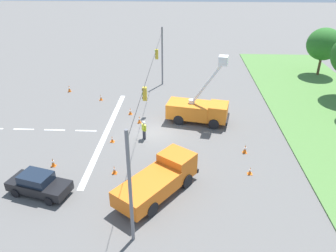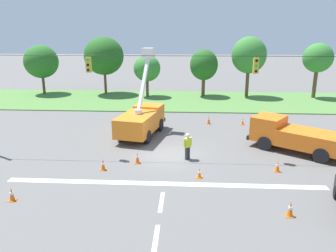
{
  "view_description": "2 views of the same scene",
  "coord_description": "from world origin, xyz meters",
  "px_view_note": "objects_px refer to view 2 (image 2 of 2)",
  "views": [
    {
      "loc": [
        26.74,
        2.7,
        14.58
      ],
      "look_at": [
        1.32,
        1.43,
        1.39
      ],
      "focal_mm": 35.0,
      "sensor_mm": 36.0,
      "label": 1
    },
    {
      "loc": [
        1.15,
        -20.75,
        8.08
      ],
      "look_at": [
        -0.1,
        0.96,
        1.76
      ],
      "focal_mm": 35.0,
      "sensor_mm": 36.0,
      "label": 2
    }
  ],
  "objects_px": {
    "traffic_cone_foreground_left": "(199,173)",
    "traffic_cone_far_right": "(290,209)",
    "traffic_cone_mid_left": "(12,194)",
    "traffic_cone_far_left": "(243,121)",
    "traffic_cone_near_bucket": "(278,166)",
    "traffic_cone_lane_edge_a": "(137,158)",
    "tree_west": "(104,56)",
    "utility_truck_bucket_lift": "(141,119)",
    "traffic_cone_centre_line": "(209,120)",
    "utility_truck_support_near": "(295,136)",
    "tree_east_end": "(318,58)",
    "tree_far_west": "(41,62)",
    "road_worker": "(188,145)",
    "tree_centre": "(147,68)",
    "tree_east": "(204,65)",
    "tree_far_east": "(249,55)",
    "traffic_cone_mid_right": "(103,165)"
  },
  "relations": [
    {
      "from": "traffic_cone_foreground_left",
      "to": "traffic_cone_far_right",
      "type": "height_order",
      "value": "traffic_cone_far_right"
    },
    {
      "from": "traffic_cone_mid_left",
      "to": "traffic_cone_far_left",
      "type": "relative_size",
      "value": 1.12
    },
    {
      "from": "traffic_cone_foreground_left",
      "to": "traffic_cone_far_left",
      "type": "relative_size",
      "value": 0.95
    },
    {
      "from": "traffic_cone_near_bucket",
      "to": "traffic_cone_lane_edge_a",
      "type": "bearing_deg",
      "value": 174.6
    },
    {
      "from": "tree_west",
      "to": "traffic_cone_foreground_left",
      "type": "relative_size",
      "value": 12.62
    },
    {
      "from": "utility_truck_bucket_lift",
      "to": "traffic_cone_centre_line",
      "type": "distance_m",
      "value": 6.78
    },
    {
      "from": "utility_truck_support_near",
      "to": "traffic_cone_far_left",
      "type": "xyz_separation_m",
      "value": [
        -2.48,
        6.62,
        -0.84
      ]
    },
    {
      "from": "tree_east_end",
      "to": "traffic_cone_mid_left",
      "type": "distance_m",
      "value": 36.72
    },
    {
      "from": "traffic_cone_centre_line",
      "to": "traffic_cone_far_right",
      "type": "bearing_deg",
      "value": -79.87
    },
    {
      "from": "tree_west",
      "to": "utility_truck_support_near",
      "type": "bearing_deg",
      "value": -48.07
    },
    {
      "from": "tree_far_west",
      "to": "traffic_cone_mid_left",
      "type": "height_order",
      "value": "tree_far_west"
    },
    {
      "from": "utility_truck_support_near",
      "to": "road_worker",
      "type": "relative_size",
      "value": 3.78
    },
    {
      "from": "tree_far_west",
      "to": "traffic_cone_lane_edge_a",
      "type": "bearing_deg",
      "value": -55.21
    },
    {
      "from": "tree_centre",
      "to": "traffic_cone_near_bucket",
      "type": "distance_m",
      "value": 24.92
    },
    {
      "from": "road_worker",
      "to": "traffic_cone_far_right",
      "type": "bearing_deg",
      "value": -54.94
    },
    {
      "from": "tree_centre",
      "to": "traffic_cone_foreground_left",
      "type": "xyz_separation_m",
      "value": [
        5.76,
        -23.5,
        -3.35
      ]
    },
    {
      "from": "tree_east",
      "to": "road_worker",
      "type": "relative_size",
      "value": 3.35
    },
    {
      "from": "utility_truck_support_near",
      "to": "tree_east",
      "type": "bearing_deg",
      "value": 105.56
    },
    {
      "from": "tree_east_end",
      "to": "traffic_cone_far_left",
      "type": "height_order",
      "value": "tree_east_end"
    },
    {
      "from": "traffic_cone_centre_line",
      "to": "tree_east",
      "type": "bearing_deg",
      "value": 89.7
    },
    {
      "from": "road_worker",
      "to": "tree_far_east",
      "type": "bearing_deg",
      "value": 70.77
    },
    {
      "from": "utility_truck_bucket_lift",
      "to": "traffic_cone_far_left",
      "type": "bearing_deg",
      "value": 22.7
    },
    {
      "from": "road_worker",
      "to": "traffic_cone_near_bucket",
      "type": "height_order",
      "value": "road_worker"
    },
    {
      "from": "traffic_cone_mid_left",
      "to": "traffic_cone_centre_line",
      "type": "relative_size",
      "value": 0.89
    },
    {
      "from": "tree_centre",
      "to": "utility_truck_bucket_lift",
      "type": "xyz_separation_m",
      "value": [
        1.4,
        -15.79,
        -2.24
      ]
    },
    {
      "from": "tree_east_end",
      "to": "utility_truck_bucket_lift",
      "type": "distance_m",
      "value": 25.49
    },
    {
      "from": "road_worker",
      "to": "traffic_cone_mid_right",
      "type": "height_order",
      "value": "road_worker"
    },
    {
      "from": "traffic_cone_far_left",
      "to": "utility_truck_support_near",
      "type": "bearing_deg",
      "value": -69.45
    },
    {
      "from": "utility_truck_support_near",
      "to": "tree_west",
      "type": "bearing_deg",
      "value": 131.93
    },
    {
      "from": "tree_centre",
      "to": "utility_truck_support_near",
      "type": "bearing_deg",
      "value": -56.38
    },
    {
      "from": "traffic_cone_far_right",
      "to": "traffic_cone_centre_line",
      "type": "relative_size",
      "value": 0.94
    },
    {
      "from": "traffic_cone_lane_edge_a",
      "to": "traffic_cone_near_bucket",
      "type": "bearing_deg",
      "value": -5.4
    },
    {
      "from": "tree_far_west",
      "to": "traffic_cone_mid_right",
      "type": "xyz_separation_m",
      "value": [
        13.9,
        -23.95,
        -3.92
      ]
    },
    {
      "from": "traffic_cone_near_bucket",
      "to": "traffic_cone_far_left",
      "type": "relative_size",
      "value": 1.1
    },
    {
      "from": "traffic_cone_far_left",
      "to": "traffic_cone_far_right",
      "type": "height_order",
      "value": "traffic_cone_far_right"
    },
    {
      "from": "tree_centre",
      "to": "road_worker",
      "type": "distance_m",
      "value": 21.51
    },
    {
      "from": "tree_east_end",
      "to": "traffic_cone_near_bucket",
      "type": "distance_m",
      "value": 25.44
    },
    {
      "from": "tree_east_end",
      "to": "traffic_cone_foreground_left",
      "type": "distance_m",
      "value": 28.61
    },
    {
      "from": "utility_truck_support_near",
      "to": "road_worker",
      "type": "bearing_deg",
      "value": -165.42
    },
    {
      "from": "utility_truck_support_near",
      "to": "tree_centre",
      "type": "bearing_deg",
      "value": 123.62
    },
    {
      "from": "tree_far_east",
      "to": "traffic_cone_foreground_left",
      "type": "distance_m",
      "value": 25.6
    },
    {
      "from": "traffic_cone_mid_left",
      "to": "traffic_cone_foreground_left",
      "type": "bearing_deg",
      "value": 18.85
    },
    {
      "from": "utility_truck_support_near",
      "to": "road_worker",
      "type": "xyz_separation_m",
      "value": [
        -7.43,
        -1.93,
        -0.14
      ]
    },
    {
      "from": "tree_east",
      "to": "traffic_cone_foreground_left",
      "type": "height_order",
      "value": "tree_east"
    },
    {
      "from": "tree_far_east",
      "to": "road_worker",
      "type": "relative_size",
      "value": 4.23
    },
    {
      "from": "tree_far_west",
      "to": "utility_truck_bucket_lift",
      "type": "distance_m",
      "value": 23.03
    },
    {
      "from": "tree_east_end",
      "to": "traffic_cone_mid_right",
      "type": "distance_m",
      "value": 31.46
    },
    {
      "from": "utility_truck_bucket_lift",
      "to": "traffic_cone_lane_edge_a",
      "type": "height_order",
      "value": "utility_truck_bucket_lift"
    },
    {
      "from": "utility_truck_bucket_lift",
      "to": "traffic_cone_centre_line",
      "type": "xyz_separation_m",
      "value": [
        5.6,
        3.7,
        -0.99
      ]
    },
    {
      "from": "tree_far_west",
      "to": "tree_east",
      "type": "relative_size",
      "value": 1.08
    }
  ]
}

